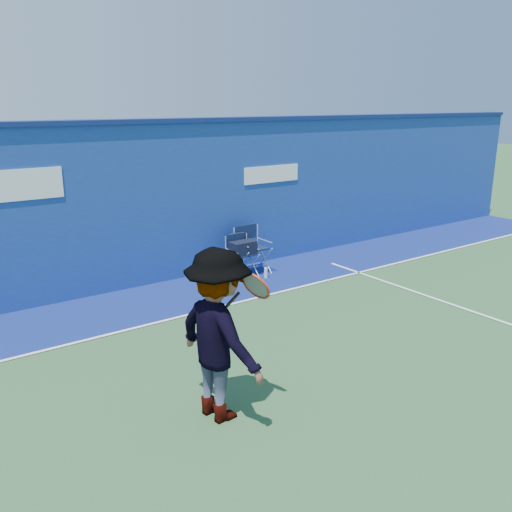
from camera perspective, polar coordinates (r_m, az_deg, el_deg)
ground at (r=6.32m, az=2.65°, el=-16.38°), size 80.00×80.00×0.00m
stadium_wall at (r=10.12m, az=-15.69°, el=4.95°), size 24.00×0.50×3.08m
out_of_bounds_strip at (r=9.55m, az=-12.70°, el=-5.16°), size 24.00×1.80×0.01m
court_lines at (r=6.73m, az=-0.58°, el=-14.08°), size 24.00×12.00×0.01m
directors_chair_left at (r=10.78m, az=-1.47°, el=-0.32°), size 0.50×0.46×0.85m
directors_chair_right at (r=11.00m, az=-0.36°, el=-0.29°), size 0.58×0.52×0.96m
water_bottle at (r=10.74m, az=1.04°, el=-1.80°), size 0.07×0.07×0.21m
tennis_player at (r=5.89m, az=-3.90°, el=-8.29°), size 0.97×1.33×1.93m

